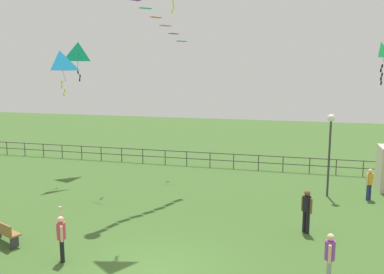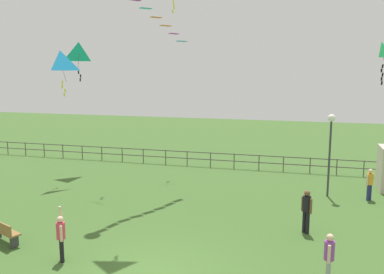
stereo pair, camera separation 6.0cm
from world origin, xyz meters
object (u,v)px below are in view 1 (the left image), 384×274
object	(u,v)px
lamppost	(330,136)
kite_5	(60,63)
park_bench	(3,231)
person_2	(61,235)
person_1	(330,256)
person_3	(307,208)
kite_0	(381,52)
kite_3	(79,54)
person_0	(369,182)

from	to	relation	value
lamppost	kite_5	size ratio (longest dim) A/B	1.67
park_bench	person_2	world-z (taller)	person_2
person_1	person_3	size ratio (longest dim) A/B	0.93
park_bench	kite_0	bearing A→B (deg)	41.46
lamppost	kite_3	distance (m)	14.85
kite_3	person_3	bearing A→B (deg)	-26.83
person_2	person_3	bearing A→B (deg)	30.62
person_0	person_2	size ratio (longest dim) A/B	0.85
person_0	person_3	size ratio (longest dim) A/B	0.91
person_0	person_2	world-z (taller)	person_2
person_2	lamppost	bearing A→B (deg)	47.95
person_2	person_3	xyz separation A→B (m)	(7.57, 4.48, 0.07)
person_1	kite_0	xyz separation A→B (m)	(2.93, 12.28, 6.12)
park_bench	person_2	size ratio (longest dim) A/B	0.86
person_0	park_bench	bearing A→B (deg)	-146.59
park_bench	kite_3	distance (m)	12.68
person_3	kite_0	world-z (taller)	kite_0
kite_5	person_2	bearing A→B (deg)	-58.65
person_1	person_2	distance (m)	8.21
person_0	kite_3	bearing A→B (deg)	173.80
lamppost	park_bench	world-z (taller)	lamppost
lamppost	person_0	xyz separation A→B (m)	(1.86, -0.15, -2.09)
kite_0	kite_3	bearing A→B (deg)	-173.88
lamppost	person_1	world-z (taller)	lamppost
lamppost	kite_0	distance (m)	5.84
person_1	kite_3	xyz separation A→B (m)	(-13.76, 10.49, 6.15)
person_2	kite_3	xyz separation A→B (m)	(-5.58, 11.14, 6.15)
lamppost	person_1	xyz separation A→B (m)	(-0.42, -8.89, -2.07)
person_3	kite_3	size ratio (longest dim) A/B	0.75
person_0	lamppost	bearing A→B (deg)	175.46
person_0	person_3	world-z (taller)	person_3
park_bench	person_1	xyz separation A→B (m)	(10.95, -0.02, 0.43)
kite_5	person_1	bearing A→B (deg)	-31.77
lamppost	person_3	distance (m)	5.54
kite_3	kite_5	size ratio (longest dim) A/B	0.92
kite_0	kite_3	world-z (taller)	kite_3
lamppost	kite_3	xyz separation A→B (m)	(-14.19, 1.59, 4.08)
park_bench	kite_0	world-z (taller)	kite_0
person_3	kite_3	xyz separation A→B (m)	(-13.15, 6.65, 6.09)
person_1	kite_0	world-z (taller)	kite_0
person_3	kite_0	bearing A→B (deg)	67.28
lamppost	person_2	size ratio (longest dim) A/B	2.26
person_0	kite_3	size ratio (longest dim) A/B	0.68
park_bench	person_2	bearing A→B (deg)	-13.54
lamppost	kite_5	xyz separation A→B (m)	(-14.20, -0.37, 3.51)
lamppost	person_3	world-z (taller)	lamppost
person_3	kite_0	distance (m)	10.97
kite_5	park_bench	bearing A→B (deg)	-71.65
person_1	kite_0	distance (m)	14.03
person_0	person_2	distance (m)	14.06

